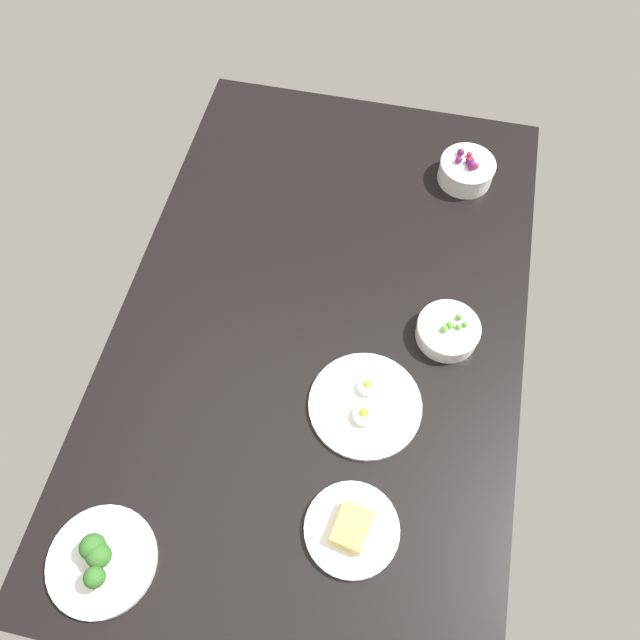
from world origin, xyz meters
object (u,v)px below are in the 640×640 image
Objects in this scene: plate_broccoli at (100,560)px; bowl_peas at (448,331)px; plate_eggs at (365,405)px; bowl_berries at (466,170)px; plate_cheese at (352,529)px.

bowl_peas is (-58.88, 54.94, 0.35)cm from plate_broccoli.
plate_eggs is 66.06cm from bowl_berries.
bowl_berries is at bearing 152.49° from plate_broccoli.
plate_broccoli is 80.53cm from bowl_peas.
plate_eggs is 1.70× the size of bowl_peas.
plate_broccoli is at bearing -27.51° from bowl_berries.
plate_broccoli is 1.45× the size of bowl_peas.
bowl_peas reaches higher than plate_cheese.
plate_broccoli and bowl_berries have the same top height.
plate_cheese is at bearing -15.58° from bowl_peas.
plate_broccoli is 1.45× the size of bowl_berries.
bowl_berries reaches higher than bowl_peas.
plate_eggs is at bearing -175.46° from plate_cheese.
plate_broccoli is 45.19cm from plate_cheese.
plate_eggs is at bearing -35.94° from bowl_peas.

